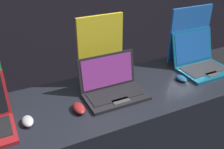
# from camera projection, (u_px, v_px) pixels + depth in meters

# --- Properties ---
(display_counter) EXTENTS (2.01, 0.64, 0.92)m
(display_counter) POSITION_uv_depth(u_px,v_px,m) (111.00, 148.00, 1.91)
(display_counter) COLOR black
(display_counter) RESTS_ON ground_plane
(mouse_front) EXTENTS (0.06, 0.10, 0.04)m
(mouse_front) POSITION_uv_depth(u_px,v_px,m) (28.00, 121.00, 1.43)
(mouse_front) COLOR #B2B2B7
(mouse_front) RESTS_ON display_counter
(laptop_middle) EXTENTS (0.39, 0.27, 0.25)m
(laptop_middle) POSITION_uv_depth(u_px,v_px,m) (113.00, 87.00, 1.67)
(laptop_middle) COLOR black
(laptop_middle) RESTS_ON display_counter
(mouse_middle) EXTENTS (0.07, 0.12, 0.04)m
(mouse_middle) POSITION_uv_depth(u_px,v_px,m) (79.00, 108.00, 1.53)
(mouse_middle) COLOR maroon
(mouse_middle) RESTS_ON display_counter
(promo_stand_middle) EXTENTS (0.31, 0.07, 0.48)m
(promo_stand_middle) POSITION_uv_depth(u_px,v_px,m) (101.00, 52.00, 1.74)
(promo_stand_middle) COLOR black
(promo_stand_middle) RESTS_ON display_counter
(laptop_back) EXTENTS (0.37, 0.34, 0.27)m
(laptop_back) POSITION_uv_depth(u_px,v_px,m) (200.00, 61.00, 1.99)
(laptop_back) COLOR #0F5170
(laptop_back) RESTS_ON display_counter
(mouse_back) EXTENTS (0.06, 0.10, 0.03)m
(mouse_back) POSITION_uv_depth(u_px,v_px,m) (181.00, 78.00, 1.85)
(mouse_back) COLOR navy
(mouse_back) RESTS_ON display_counter
(promo_stand_back) EXTENTS (0.37, 0.07, 0.44)m
(promo_stand_back) POSITION_uv_depth(u_px,v_px,m) (189.00, 36.00, 2.04)
(promo_stand_back) COLOR black
(promo_stand_back) RESTS_ON display_counter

